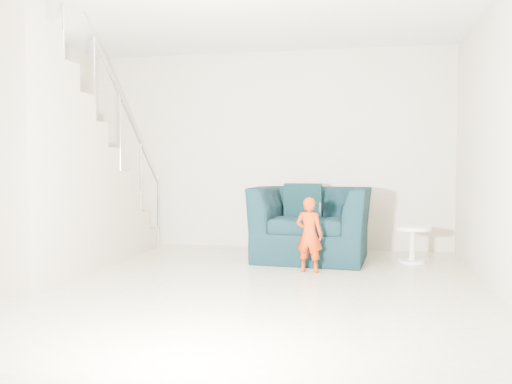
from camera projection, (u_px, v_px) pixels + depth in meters
floor at (214, 293)px, 4.87m from camera, size 5.50×5.50×0.00m
back_wall at (267, 150)px, 7.50m from camera, size 5.00×0.00×5.00m
front_wall at (23, 116)px, 2.11m from camera, size 5.00×0.00×5.00m
armchair at (312, 223)px, 6.57m from camera, size 1.44×1.28×0.88m
toddler at (309, 235)px, 5.78m from camera, size 0.33×0.25×0.81m
side_table at (412, 238)px, 6.34m from camera, size 0.43×0.43×0.43m
staircase at (46, 184)px, 5.75m from camera, size 1.02×3.03×3.62m
cushion at (303, 202)px, 6.81m from camera, size 0.47×0.22×0.47m
throw at (266, 213)px, 6.64m from camera, size 0.05×0.51×0.57m
phone at (320, 207)px, 5.72m from camera, size 0.02×0.05×0.10m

